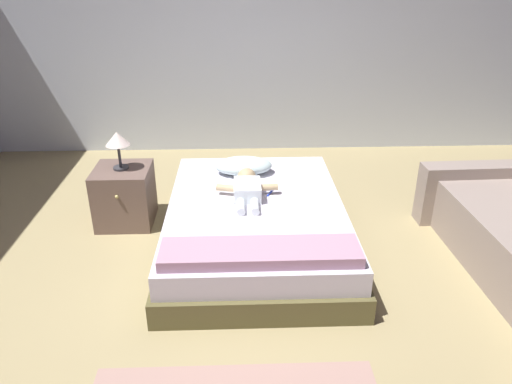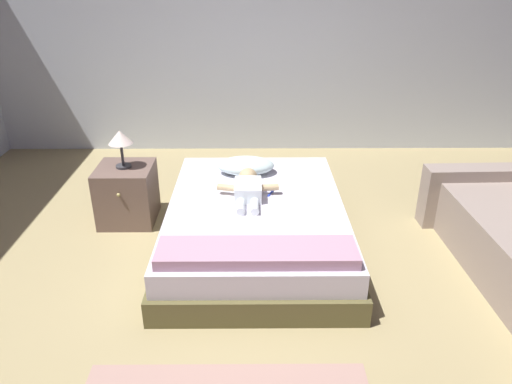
{
  "view_description": "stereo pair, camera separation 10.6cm",
  "coord_description": "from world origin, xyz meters",
  "px_view_note": "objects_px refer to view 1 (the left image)",
  "views": [
    {
      "loc": [
        -0.0,
        -2.79,
        2.13
      ],
      "look_at": [
        0.13,
        0.67,
        0.47
      ],
      "focal_mm": 33.97,
      "sensor_mm": 36.0,
      "label": 1
    },
    {
      "loc": [
        0.1,
        -2.79,
        2.13
      ],
      "look_at": [
        0.13,
        0.67,
        0.47
      ],
      "focal_mm": 33.97,
      "sensor_mm": 36.0,
      "label": 2
    }
  ],
  "objects_px": {
    "baby": "(247,188)",
    "toothbrush": "(271,191)",
    "nightstand": "(125,196)",
    "pillow": "(244,166)",
    "lamp": "(118,141)",
    "bed": "(256,224)"
  },
  "relations": [
    {
      "from": "toothbrush",
      "to": "lamp",
      "type": "relative_size",
      "value": 0.47
    },
    {
      "from": "baby",
      "to": "nightstand",
      "type": "distance_m",
      "value": 1.13
    },
    {
      "from": "bed",
      "to": "pillow",
      "type": "xyz_separation_m",
      "value": [
        -0.09,
        0.61,
        0.27
      ]
    },
    {
      "from": "baby",
      "to": "lamp",
      "type": "relative_size",
      "value": 1.89
    },
    {
      "from": "lamp",
      "to": "toothbrush",
      "type": "bearing_deg",
      "value": -10.08
    },
    {
      "from": "baby",
      "to": "toothbrush",
      "type": "bearing_deg",
      "value": 11.93
    },
    {
      "from": "bed",
      "to": "lamp",
      "type": "bearing_deg",
      "value": 159.58
    },
    {
      "from": "nightstand",
      "to": "bed",
      "type": "bearing_deg",
      "value": -20.42
    },
    {
      "from": "bed",
      "to": "nightstand",
      "type": "relative_size",
      "value": 4.05
    },
    {
      "from": "pillow",
      "to": "lamp",
      "type": "bearing_deg",
      "value": -170.05
    },
    {
      "from": "bed",
      "to": "nightstand",
      "type": "xyz_separation_m",
      "value": [
        -1.15,
        0.43,
        0.07
      ]
    },
    {
      "from": "pillow",
      "to": "lamp",
      "type": "relative_size",
      "value": 1.56
    },
    {
      "from": "nightstand",
      "to": "lamp",
      "type": "bearing_deg",
      "value": 90.0
    },
    {
      "from": "pillow",
      "to": "nightstand",
      "type": "distance_m",
      "value": 1.09
    },
    {
      "from": "toothbrush",
      "to": "nightstand",
      "type": "height_order",
      "value": "nightstand"
    },
    {
      "from": "toothbrush",
      "to": "baby",
      "type": "bearing_deg",
      "value": -168.07
    },
    {
      "from": "bed",
      "to": "toothbrush",
      "type": "height_order",
      "value": "toothbrush"
    },
    {
      "from": "toothbrush",
      "to": "lamp",
      "type": "xyz_separation_m",
      "value": [
        -1.28,
        0.23,
        0.38
      ]
    },
    {
      "from": "bed",
      "to": "baby",
      "type": "xyz_separation_m",
      "value": [
        -0.06,
        0.16,
        0.26
      ]
    },
    {
      "from": "nightstand",
      "to": "toothbrush",
      "type": "bearing_deg",
      "value": -10.08
    },
    {
      "from": "pillow",
      "to": "baby",
      "type": "distance_m",
      "value": 0.46
    },
    {
      "from": "nightstand",
      "to": "lamp",
      "type": "distance_m",
      "value": 0.51
    }
  ]
}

